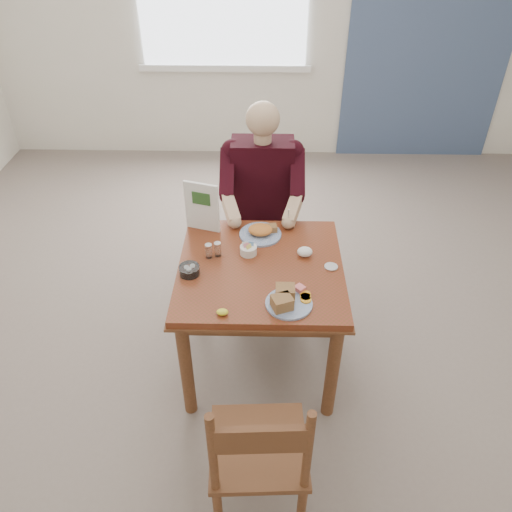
{
  "coord_description": "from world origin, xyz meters",
  "views": [
    {
      "loc": [
        0.02,
        -2.14,
        2.44
      ],
      "look_at": [
        -0.03,
        0.0,
        0.82
      ],
      "focal_mm": 35.0,
      "sensor_mm": 36.0,
      "label": 1
    }
  ],
  "objects_px": {
    "table": "(261,281)",
    "chair_near": "(259,455)",
    "diner": "(262,191)",
    "far_plate": "(261,232)",
    "chair_far": "(262,226)",
    "near_plate": "(287,299)"
  },
  "relations": [
    {
      "from": "chair_near",
      "to": "diner",
      "type": "xyz_separation_m",
      "value": [
        -0.01,
        1.67,
        0.33
      ]
    },
    {
      "from": "far_plate",
      "to": "chair_far",
      "type": "bearing_deg",
      "value": 89.89
    },
    {
      "from": "table",
      "to": "diner",
      "type": "bearing_deg",
      "value": 90.0
    },
    {
      "from": "chair_far",
      "to": "chair_near",
      "type": "height_order",
      "value": "same"
    },
    {
      "from": "chair_far",
      "to": "chair_near",
      "type": "relative_size",
      "value": 1.0
    },
    {
      "from": "table",
      "to": "far_plate",
      "type": "relative_size",
      "value": 3.18
    },
    {
      "from": "chair_near",
      "to": "table",
      "type": "bearing_deg",
      "value": 90.44
    },
    {
      "from": "table",
      "to": "chair_far",
      "type": "relative_size",
      "value": 0.97
    },
    {
      "from": "chair_far",
      "to": "diner",
      "type": "distance_m",
      "value": 0.34
    },
    {
      "from": "chair_far",
      "to": "diner",
      "type": "xyz_separation_m",
      "value": [
        0.0,
        -0.09,
        0.33
      ]
    },
    {
      "from": "chair_near",
      "to": "far_plate",
      "type": "height_order",
      "value": "chair_near"
    },
    {
      "from": "chair_far",
      "to": "chair_near",
      "type": "distance_m",
      "value": 1.76
    },
    {
      "from": "near_plate",
      "to": "far_plate",
      "type": "bearing_deg",
      "value": 102.75
    },
    {
      "from": "diner",
      "to": "far_plate",
      "type": "distance_m",
      "value": 0.42
    },
    {
      "from": "table",
      "to": "diner",
      "type": "height_order",
      "value": "diner"
    },
    {
      "from": "chair_near",
      "to": "far_plate",
      "type": "relative_size",
      "value": 3.29
    },
    {
      "from": "diner",
      "to": "near_plate",
      "type": "height_order",
      "value": "diner"
    },
    {
      "from": "chair_far",
      "to": "near_plate",
      "type": "xyz_separation_m",
      "value": [
        0.13,
        -1.1,
        0.3
      ]
    },
    {
      "from": "chair_far",
      "to": "diner",
      "type": "relative_size",
      "value": 0.69
    },
    {
      "from": "table",
      "to": "chair_far",
      "type": "distance_m",
      "value": 0.81
    },
    {
      "from": "table",
      "to": "chair_near",
      "type": "xyz_separation_m",
      "value": [
        0.01,
        -0.96,
        -0.16
      ]
    },
    {
      "from": "table",
      "to": "chair_near",
      "type": "relative_size",
      "value": 0.97
    }
  ]
}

